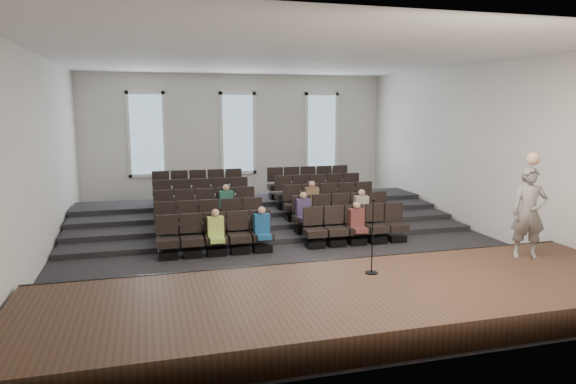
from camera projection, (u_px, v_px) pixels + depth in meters
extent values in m
plane|color=black|center=(283.00, 244.00, 14.17)|extent=(14.00, 14.00, 0.00)
cube|color=white|center=(283.00, 57.00, 13.35)|extent=(12.00, 14.00, 0.02)
cube|color=silver|center=(238.00, 138.00, 20.43)|extent=(12.00, 0.04, 5.00)
cube|color=silver|center=(413.00, 197.00, 7.08)|extent=(12.00, 0.04, 5.00)
cube|color=silver|center=(38.00, 159.00, 12.18)|extent=(0.04, 14.00, 5.00)
cube|color=silver|center=(477.00, 149.00, 15.34)|extent=(0.04, 14.00, 5.00)
cube|color=#41281C|center=(356.00, 302.00, 9.28)|extent=(11.80, 3.60, 0.50)
cube|color=black|center=(323.00, 272.00, 10.96)|extent=(11.80, 0.06, 0.52)
cube|color=black|center=(264.00, 223.00, 16.37)|extent=(11.80, 4.80, 0.15)
cube|color=black|center=(261.00, 217.00, 16.85)|extent=(11.80, 3.75, 0.30)
cube|color=black|center=(257.00, 212.00, 17.34)|extent=(11.80, 2.70, 0.45)
cube|color=black|center=(254.00, 207.00, 17.83)|extent=(11.80, 1.65, 0.60)
cube|color=black|center=(168.00, 255.00, 12.76)|extent=(0.47, 0.43, 0.20)
cube|color=black|center=(168.00, 243.00, 12.71)|extent=(0.55, 0.50, 0.19)
cube|color=black|center=(167.00, 225.00, 12.84)|extent=(0.55, 0.08, 0.50)
cube|color=black|center=(193.00, 253.00, 12.92)|extent=(0.47, 0.43, 0.20)
cube|color=black|center=(192.00, 241.00, 12.87)|extent=(0.55, 0.50, 0.19)
cube|color=black|center=(191.00, 223.00, 13.00)|extent=(0.55, 0.08, 0.50)
cube|color=black|center=(216.00, 251.00, 13.07)|extent=(0.47, 0.43, 0.20)
cube|color=black|center=(216.00, 239.00, 13.02)|extent=(0.55, 0.50, 0.19)
cube|color=black|center=(215.00, 222.00, 13.16)|extent=(0.55, 0.08, 0.50)
cube|color=black|center=(240.00, 249.00, 13.23)|extent=(0.47, 0.43, 0.20)
cube|color=black|center=(239.00, 238.00, 13.18)|extent=(0.55, 0.50, 0.19)
cube|color=black|center=(238.00, 220.00, 13.31)|extent=(0.55, 0.08, 0.50)
cube|color=black|center=(262.00, 248.00, 13.39)|extent=(0.47, 0.43, 0.20)
cube|color=black|center=(262.00, 236.00, 13.34)|extent=(0.55, 0.50, 0.19)
cube|color=black|center=(260.00, 219.00, 13.47)|extent=(0.55, 0.08, 0.50)
cube|color=black|center=(315.00, 244.00, 13.77)|extent=(0.47, 0.43, 0.20)
cube|color=black|center=(315.00, 233.00, 13.72)|extent=(0.55, 0.50, 0.19)
cube|color=black|center=(313.00, 216.00, 13.85)|extent=(0.55, 0.08, 0.50)
cube|color=black|center=(336.00, 242.00, 13.93)|extent=(0.47, 0.43, 0.20)
cube|color=black|center=(336.00, 231.00, 13.88)|extent=(0.55, 0.50, 0.19)
cube|color=black|center=(334.00, 215.00, 14.01)|extent=(0.55, 0.08, 0.50)
cube|color=black|center=(356.00, 241.00, 14.09)|extent=(0.47, 0.43, 0.20)
cube|color=black|center=(357.00, 230.00, 14.04)|extent=(0.55, 0.50, 0.19)
cube|color=black|center=(354.00, 214.00, 14.17)|extent=(0.55, 0.08, 0.50)
cube|color=black|center=(376.00, 239.00, 14.24)|extent=(0.47, 0.43, 0.20)
cube|color=black|center=(377.00, 228.00, 14.19)|extent=(0.55, 0.50, 0.19)
cube|color=black|center=(374.00, 212.00, 14.33)|extent=(0.55, 0.08, 0.50)
cube|color=black|center=(396.00, 238.00, 14.40)|extent=(0.47, 0.43, 0.20)
cube|color=black|center=(396.00, 227.00, 14.35)|extent=(0.55, 0.50, 0.19)
cube|color=black|center=(393.00, 211.00, 14.48)|extent=(0.55, 0.08, 0.50)
cube|color=black|center=(166.00, 239.00, 13.73)|extent=(0.47, 0.43, 0.20)
cube|color=black|center=(166.00, 227.00, 13.68)|extent=(0.55, 0.50, 0.19)
cube|color=black|center=(165.00, 211.00, 13.81)|extent=(0.55, 0.08, 0.50)
cube|color=black|center=(189.00, 237.00, 13.89)|extent=(0.47, 0.43, 0.20)
cube|color=black|center=(189.00, 226.00, 13.84)|extent=(0.55, 0.50, 0.19)
cube|color=black|center=(187.00, 210.00, 13.97)|extent=(0.55, 0.08, 0.50)
cube|color=black|center=(211.00, 236.00, 14.05)|extent=(0.47, 0.43, 0.20)
cube|color=black|center=(211.00, 225.00, 14.00)|extent=(0.55, 0.50, 0.19)
cube|color=black|center=(210.00, 208.00, 14.13)|extent=(0.55, 0.08, 0.50)
cube|color=black|center=(233.00, 234.00, 14.21)|extent=(0.47, 0.43, 0.20)
cube|color=black|center=(233.00, 223.00, 14.16)|extent=(0.55, 0.50, 0.19)
cube|color=black|center=(231.00, 207.00, 14.29)|extent=(0.55, 0.08, 0.50)
cube|color=black|center=(254.00, 233.00, 14.36)|extent=(0.47, 0.43, 0.20)
cube|color=black|center=(254.00, 222.00, 14.31)|extent=(0.55, 0.50, 0.19)
cube|color=black|center=(252.00, 206.00, 14.45)|extent=(0.55, 0.08, 0.50)
cube|color=black|center=(303.00, 229.00, 14.75)|extent=(0.47, 0.43, 0.20)
cube|color=black|center=(303.00, 219.00, 14.69)|extent=(0.55, 0.50, 0.19)
cube|color=black|center=(301.00, 204.00, 14.83)|extent=(0.55, 0.08, 0.50)
cube|color=black|center=(323.00, 228.00, 14.90)|extent=(0.47, 0.43, 0.20)
cube|color=black|center=(323.00, 218.00, 14.85)|extent=(0.55, 0.50, 0.19)
cube|color=black|center=(321.00, 203.00, 14.98)|extent=(0.55, 0.08, 0.50)
cube|color=black|center=(342.00, 227.00, 15.06)|extent=(0.47, 0.43, 0.20)
cube|color=black|center=(343.00, 217.00, 15.01)|extent=(0.55, 0.50, 0.19)
cube|color=black|center=(340.00, 202.00, 15.14)|extent=(0.55, 0.08, 0.50)
cube|color=black|center=(361.00, 226.00, 15.22)|extent=(0.47, 0.43, 0.20)
cube|color=black|center=(362.00, 215.00, 15.17)|extent=(0.55, 0.50, 0.19)
cube|color=black|center=(359.00, 201.00, 15.30)|extent=(0.55, 0.08, 0.50)
cube|color=black|center=(380.00, 224.00, 15.38)|extent=(0.47, 0.43, 0.20)
cube|color=black|center=(380.00, 214.00, 15.33)|extent=(0.55, 0.50, 0.19)
cube|color=black|center=(377.00, 200.00, 15.46)|extent=(0.55, 0.08, 0.50)
cube|color=black|center=(165.00, 225.00, 14.71)|extent=(0.47, 0.42, 0.20)
cube|color=black|center=(164.00, 214.00, 14.66)|extent=(0.55, 0.50, 0.19)
cube|color=black|center=(163.00, 199.00, 14.79)|extent=(0.55, 0.08, 0.50)
cube|color=black|center=(186.00, 223.00, 14.86)|extent=(0.47, 0.42, 0.20)
cube|color=black|center=(185.00, 213.00, 14.81)|extent=(0.55, 0.50, 0.19)
cube|color=black|center=(184.00, 198.00, 14.95)|extent=(0.55, 0.08, 0.50)
cube|color=black|center=(207.00, 222.00, 15.02)|extent=(0.47, 0.42, 0.20)
cube|color=black|center=(206.00, 212.00, 14.97)|extent=(0.55, 0.50, 0.19)
cube|color=black|center=(205.00, 197.00, 15.10)|extent=(0.55, 0.08, 0.50)
cube|color=black|center=(227.00, 221.00, 15.18)|extent=(0.47, 0.42, 0.20)
cube|color=black|center=(227.00, 211.00, 15.13)|extent=(0.55, 0.50, 0.19)
cube|color=black|center=(225.00, 196.00, 15.26)|extent=(0.55, 0.08, 0.50)
cube|color=black|center=(247.00, 220.00, 15.34)|extent=(0.47, 0.42, 0.20)
cube|color=black|center=(247.00, 210.00, 15.29)|extent=(0.55, 0.50, 0.19)
cube|color=black|center=(245.00, 195.00, 15.42)|extent=(0.55, 0.08, 0.50)
cube|color=black|center=(293.00, 217.00, 15.72)|extent=(0.47, 0.42, 0.20)
cube|color=black|center=(293.00, 207.00, 15.67)|extent=(0.55, 0.50, 0.19)
cube|color=black|center=(292.00, 193.00, 15.80)|extent=(0.55, 0.08, 0.50)
cube|color=black|center=(312.00, 216.00, 15.88)|extent=(0.47, 0.42, 0.20)
cube|color=black|center=(312.00, 206.00, 15.83)|extent=(0.55, 0.50, 0.19)
cube|color=black|center=(310.00, 192.00, 15.96)|extent=(0.55, 0.08, 0.50)
cube|color=black|center=(330.00, 215.00, 16.03)|extent=(0.47, 0.42, 0.20)
cube|color=black|center=(330.00, 205.00, 15.98)|extent=(0.55, 0.50, 0.19)
cube|color=black|center=(328.00, 191.00, 16.12)|extent=(0.55, 0.08, 0.50)
cube|color=black|center=(348.00, 214.00, 16.19)|extent=(0.47, 0.42, 0.20)
cube|color=black|center=(348.00, 204.00, 16.14)|extent=(0.55, 0.50, 0.19)
cube|color=black|center=(346.00, 190.00, 16.27)|extent=(0.55, 0.08, 0.50)
cube|color=black|center=(366.00, 213.00, 16.35)|extent=(0.47, 0.42, 0.20)
cube|color=black|center=(366.00, 203.00, 16.30)|extent=(0.55, 0.50, 0.19)
cube|color=black|center=(363.00, 189.00, 16.43)|extent=(0.55, 0.08, 0.50)
cube|color=black|center=(163.00, 212.00, 15.68)|extent=(0.47, 0.42, 0.20)
cube|color=black|center=(163.00, 202.00, 15.63)|extent=(0.55, 0.50, 0.19)
cube|color=black|center=(162.00, 188.00, 15.76)|extent=(0.55, 0.08, 0.50)
cube|color=black|center=(183.00, 211.00, 15.84)|extent=(0.47, 0.42, 0.20)
cube|color=black|center=(183.00, 201.00, 15.79)|extent=(0.55, 0.50, 0.19)
cube|color=black|center=(182.00, 187.00, 15.92)|extent=(0.55, 0.08, 0.50)
cube|color=black|center=(203.00, 210.00, 16.00)|extent=(0.47, 0.42, 0.20)
cube|color=black|center=(202.00, 200.00, 15.95)|extent=(0.55, 0.50, 0.19)
cube|color=black|center=(201.00, 186.00, 16.08)|extent=(0.55, 0.08, 0.50)
cube|color=black|center=(222.00, 209.00, 16.15)|extent=(0.47, 0.42, 0.20)
cube|color=black|center=(221.00, 199.00, 16.10)|extent=(0.55, 0.50, 0.19)
cube|color=black|center=(220.00, 186.00, 16.24)|extent=(0.55, 0.08, 0.50)
cube|color=black|center=(240.00, 208.00, 16.31)|extent=(0.47, 0.42, 0.20)
cube|color=black|center=(240.00, 199.00, 16.26)|extent=(0.55, 0.50, 0.19)
cube|color=black|center=(239.00, 185.00, 16.39)|extent=(0.55, 0.08, 0.50)
cube|color=black|center=(284.00, 206.00, 16.69)|extent=(0.47, 0.42, 0.20)
cube|color=black|center=(284.00, 196.00, 16.64)|extent=(0.55, 0.50, 0.19)
cube|color=black|center=(283.00, 183.00, 16.77)|extent=(0.55, 0.08, 0.50)
cube|color=black|center=(302.00, 205.00, 16.85)|extent=(0.47, 0.42, 0.20)
cube|color=black|center=(302.00, 196.00, 16.80)|extent=(0.55, 0.50, 0.19)
cube|color=black|center=(300.00, 182.00, 16.93)|extent=(0.55, 0.08, 0.50)
cube|color=black|center=(319.00, 204.00, 17.01)|extent=(0.47, 0.42, 0.20)
cube|color=black|center=(319.00, 195.00, 16.96)|extent=(0.55, 0.50, 0.19)
cube|color=black|center=(318.00, 182.00, 17.09)|extent=(0.55, 0.08, 0.50)
cube|color=black|center=(336.00, 203.00, 17.17)|extent=(0.47, 0.42, 0.20)
cube|color=black|center=(336.00, 194.00, 17.12)|extent=(0.55, 0.50, 0.19)
cube|color=black|center=(334.00, 181.00, 17.25)|extent=(0.55, 0.08, 0.50)
cube|color=black|center=(353.00, 202.00, 17.32)|extent=(0.47, 0.42, 0.20)
cube|color=black|center=(353.00, 193.00, 17.27)|extent=(0.55, 0.50, 0.19)
cube|color=black|center=(351.00, 180.00, 17.41)|extent=(0.55, 0.08, 0.50)
cube|color=black|center=(162.00, 201.00, 16.65)|extent=(0.47, 0.42, 0.20)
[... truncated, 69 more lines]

